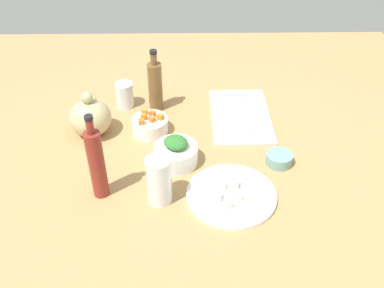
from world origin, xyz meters
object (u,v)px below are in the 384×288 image
Objects in this scene: drinking_glass_0 at (125,95)px; drinking_glass_1 at (159,180)px; plate_tofu at (231,195)px; bottle_1 at (155,86)px; cutting_board at (240,116)px; bowl_small_side at (279,159)px; teapot at (90,117)px; bottle_0 at (97,163)px; bowl_greens at (176,155)px; bowl_carrots at (150,125)px.

drinking_glass_1 is at bearing -163.05° from drinking_glass_0.
bottle_1 reaches higher than plate_tofu.
bowl_small_side is (-25.45, -9.10, 1.25)cm from cutting_board.
teapot reaches higher than drinking_glass_1.
drinking_glass_0 is at bearing 78.95° from cutting_board.
teapot is (-8.62, 50.80, 5.84)cm from cutting_board.
plate_tofu is 3.17× the size of bowl_small_side.
drinking_glass_1 is (-15.03, 35.83, 5.44)cm from bowl_small_side.
bowl_greens is at bearing -57.73° from bottle_0.
bottle_0 reaches higher than bottle_1.
bottle_0 reaches higher than bowl_carrots.
bottle_0 is at bearing 163.04° from bottle_1.
cutting_board is 1.48× the size of bottle_1.
bottle_0 reaches higher than drinking_glass_1.
bottle_0 is at bearing 103.23° from bowl_small_side.
drinking_glass_1 is at bearing 92.23° from plate_tofu.
cutting_board is 2.38× the size of drinking_glass_1.
bowl_carrots is 32.92cm from bottle_0.
bottle_0 is (-12.34, 52.49, 9.53)cm from bowl_small_side.
plate_tofu is 1.91× the size of bowl_greens.
bowl_greens is 0.58× the size of bottle_1.
bowl_greens is 0.50× the size of bottle_0.
drinking_glass_1 is (-0.78, 19.97, 6.58)cm from plate_tofu.
teapot is 39.93cm from drinking_glass_1.
bottle_1 is 2.49× the size of drinking_glass_0.
bowl_carrots is 1.31× the size of drinking_glass_0.
drinking_glass_1 is (-32.10, -4.69, 4.56)cm from bowl_carrots.
bowl_greens is 31.60cm from bowl_small_side.
bottle_0 is (-37.79, 43.39, 10.78)cm from cutting_board.
teapot is 1.71× the size of drinking_glass_0.
bowl_small_side is at bearing -128.77° from bottle_1.
bottle_1 is 12.71cm from drinking_glass_0.
drinking_glass_1 reaches higher than cutting_board.
teapot reaches higher than plate_tofu.
bowl_small_side is at bearing -48.06° from plate_tofu.
bowl_greens is 1.66× the size of bowl_small_side.
plate_tofu is 52.06cm from bottle_1.
drinking_glass_0 is at bearing -28.95° from teapot.
cutting_board is 58.54cm from bottle_0.
cutting_board is 51.85cm from teapot.
bottle_1 is at bearing -54.85° from teapot.
cutting_board is 2.16× the size of teapot.
bottle_1 reaches higher than drinking_glass_1.
teapot is at bearing 99.63° from cutting_board.
bowl_greens is 16.98cm from drinking_glass_1.
bowl_greens is 1.44× the size of drinking_glass_0.
drinking_glass_0 is (16.74, -9.26, -1.73)cm from teapot.
bottle_1 is (31.44, 39.14, 7.86)cm from bowl_small_side.
drinking_glass_0 is (47.81, 34.77, 4.02)cm from plate_tofu.
bowl_small_side is at bearing -91.59° from bowl_greens.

